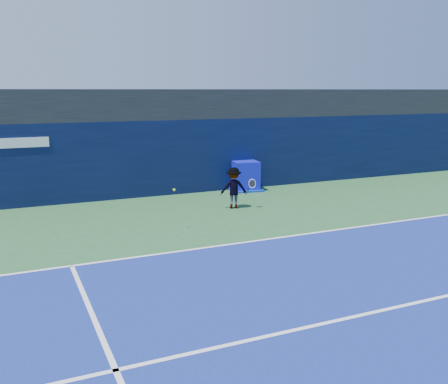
# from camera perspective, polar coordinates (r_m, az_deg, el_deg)

# --- Properties ---
(ground) EXTENTS (80.00, 80.00, 0.00)m
(ground) POSITION_cam_1_polar(r_m,az_deg,el_deg) (11.68, 10.56, -9.53)
(ground) COLOR #285A2D
(ground) RESTS_ON ground
(baseline) EXTENTS (24.00, 0.10, 0.01)m
(baseline) POSITION_cam_1_polar(r_m,az_deg,el_deg) (14.10, 3.64, -5.59)
(baseline) COLOR white
(baseline) RESTS_ON ground
(service_line) EXTENTS (24.00, 0.10, 0.01)m
(service_line) POSITION_cam_1_polar(r_m,az_deg,el_deg) (10.23, 17.06, -12.94)
(service_line) COLOR white
(service_line) RESTS_ON ground
(stadium_band) EXTENTS (36.00, 3.00, 1.20)m
(stadium_band) POSITION_cam_1_polar(r_m,az_deg,el_deg) (21.37, -7.01, 9.97)
(stadium_band) COLOR black
(stadium_band) RESTS_ON back_wall_assembly
(back_wall_assembly) EXTENTS (36.00, 1.03, 3.00)m
(back_wall_assembly) POSITION_cam_1_polar(r_m,az_deg,el_deg) (20.59, -6.06, 4.07)
(back_wall_assembly) COLOR black
(back_wall_assembly) RESTS_ON ground
(equipment_cart) EXTENTS (1.45, 1.45, 1.24)m
(equipment_cart) POSITION_cam_1_polar(r_m,az_deg,el_deg) (21.10, 2.41, 1.74)
(equipment_cart) COLOR #0D0EBC
(equipment_cart) RESTS_ON ground
(tennis_player) EXTENTS (1.26, 0.80, 1.47)m
(tennis_player) POSITION_cam_1_polar(r_m,az_deg,el_deg) (17.81, 1.12, 0.47)
(tennis_player) COLOR silver
(tennis_player) RESTS_ON ground
(tennis_ball) EXTENTS (0.08, 0.08, 0.08)m
(tennis_ball) POSITION_cam_1_polar(r_m,az_deg,el_deg) (14.96, -5.71, 0.25)
(tennis_ball) COLOR #BEEA1A
(tennis_ball) RESTS_ON ground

